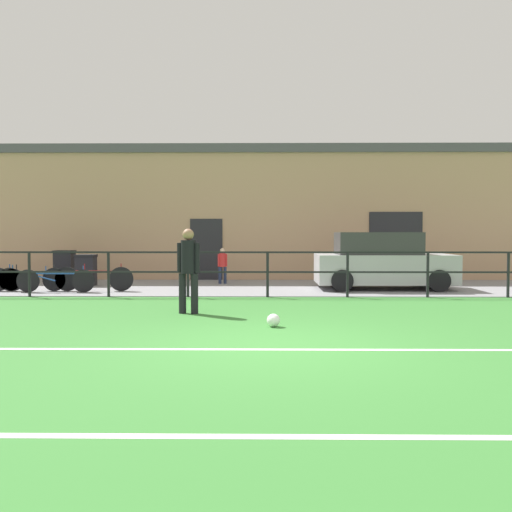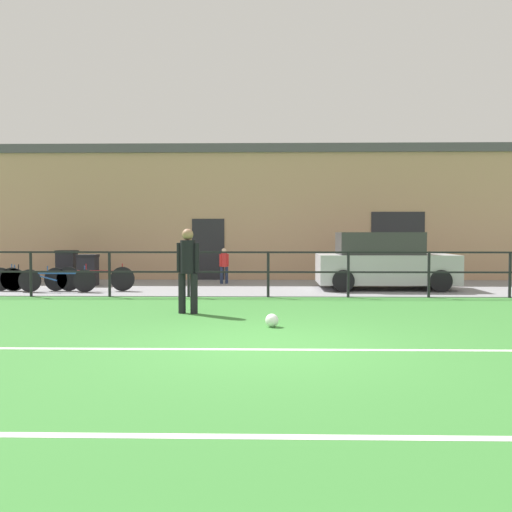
{
  "view_description": "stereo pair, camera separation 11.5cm",
  "coord_description": "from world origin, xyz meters",
  "px_view_note": "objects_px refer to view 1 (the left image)",
  "views": [
    {
      "loc": [
        -0.13,
        -7.75,
        1.59
      ],
      "look_at": [
        -0.27,
        4.37,
        1.1
      ],
      "focal_mm": 38.65,
      "sensor_mm": 36.0,
      "label": 1
    },
    {
      "loc": [
        -0.01,
        -7.75,
        1.59
      ],
      "look_at": [
        -0.27,
        4.37,
        1.1
      ],
      "focal_mm": 38.65,
      "sensor_mm": 36.0,
      "label": 2
    }
  ],
  "objects_px": {
    "player_goalkeeper": "(188,265)",
    "bicycle_parked_2": "(94,279)",
    "soccer_ball_match": "(273,320)",
    "trash_bin_1": "(86,270)",
    "trash_bin_0": "(65,266)",
    "spectator_child": "(222,263)",
    "bicycle_parked_0": "(55,280)",
    "parked_car_red": "(382,262)",
    "bicycle_parked_3": "(26,279)"
  },
  "relations": [
    {
      "from": "bicycle_parked_0",
      "to": "trash_bin_1",
      "type": "bearing_deg",
      "value": 84.28
    },
    {
      "from": "spectator_child",
      "to": "bicycle_parked_3",
      "type": "height_order",
      "value": "spectator_child"
    },
    {
      "from": "spectator_child",
      "to": "bicycle_parked_0",
      "type": "distance_m",
      "value": 5.05
    },
    {
      "from": "spectator_child",
      "to": "bicycle_parked_2",
      "type": "xyz_separation_m",
      "value": [
        -3.35,
        -2.33,
        -0.29
      ]
    },
    {
      "from": "soccer_ball_match",
      "to": "parked_car_red",
      "type": "bearing_deg",
      "value": 63.03
    },
    {
      "from": "player_goalkeeper",
      "to": "bicycle_parked_2",
      "type": "height_order",
      "value": "player_goalkeeper"
    },
    {
      "from": "bicycle_parked_0",
      "to": "player_goalkeeper",
      "type": "bearing_deg",
      "value": -42.5
    },
    {
      "from": "bicycle_parked_2",
      "to": "trash_bin_1",
      "type": "height_order",
      "value": "trash_bin_1"
    },
    {
      "from": "bicycle_parked_2",
      "to": "trash_bin_1",
      "type": "xyz_separation_m",
      "value": [
        -0.74,
        1.63,
        0.13
      ]
    },
    {
      "from": "soccer_ball_match",
      "to": "spectator_child",
      "type": "height_order",
      "value": "spectator_child"
    },
    {
      "from": "bicycle_parked_3",
      "to": "bicycle_parked_0",
      "type": "bearing_deg",
      "value": -19.01
    },
    {
      "from": "spectator_child",
      "to": "trash_bin_1",
      "type": "distance_m",
      "value": 4.15
    },
    {
      "from": "bicycle_parked_0",
      "to": "bicycle_parked_3",
      "type": "height_order",
      "value": "bicycle_parked_3"
    },
    {
      "from": "soccer_ball_match",
      "to": "trash_bin_0",
      "type": "xyz_separation_m",
      "value": [
        -6.58,
        8.32,
        0.43
      ]
    },
    {
      "from": "parked_car_red",
      "to": "spectator_child",
      "type": "bearing_deg",
      "value": 161.0
    },
    {
      "from": "bicycle_parked_2",
      "to": "soccer_ball_match",
      "type": "bearing_deg",
      "value": -49.49
    },
    {
      "from": "player_goalkeeper",
      "to": "soccer_ball_match",
      "type": "bearing_deg",
      "value": -32.75
    },
    {
      "from": "parked_car_red",
      "to": "bicycle_parked_0",
      "type": "height_order",
      "value": "parked_car_red"
    },
    {
      "from": "player_goalkeeper",
      "to": "bicycle_parked_0",
      "type": "distance_m",
      "value": 5.56
    },
    {
      "from": "player_goalkeeper",
      "to": "soccer_ball_match",
      "type": "relative_size",
      "value": 7.47
    },
    {
      "from": "bicycle_parked_2",
      "to": "bicycle_parked_3",
      "type": "bearing_deg",
      "value": 180.0
    },
    {
      "from": "soccer_ball_match",
      "to": "trash_bin_1",
      "type": "xyz_separation_m",
      "value": [
        -5.54,
        7.25,
        0.38
      ]
    },
    {
      "from": "trash_bin_1",
      "to": "bicycle_parked_0",
      "type": "bearing_deg",
      "value": -95.72
    },
    {
      "from": "bicycle_parked_2",
      "to": "trash_bin_1",
      "type": "relative_size",
      "value": 2.29
    },
    {
      "from": "trash_bin_0",
      "to": "spectator_child",
      "type": "bearing_deg",
      "value": -4.15
    },
    {
      "from": "trash_bin_0",
      "to": "bicycle_parked_0",
      "type": "bearing_deg",
      "value": -74.41
    },
    {
      "from": "bicycle_parked_3",
      "to": "trash_bin_1",
      "type": "relative_size",
      "value": 2.31
    },
    {
      "from": "player_goalkeeper",
      "to": "trash_bin_1",
      "type": "relative_size",
      "value": 1.8
    },
    {
      "from": "bicycle_parked_2",
      "to": "trash_bin_0",
      "type": "relative_size",
      "value": 2.08
    },
    {
      "from": "bicycle_parked_3",
      "to": "trash_bin_1",
      "type": "bearing_deg",
      "value": 55.5
    },
    {
      "from": "trash_bin_0",
      "to": "trash_bin_1",
      "type": "height_order",
      "value": "trash_bin_0"
    },
    {
      "from": "soccer_ball_match",
      "to": "bicycle_parked_2",
      "type": "relative_size",
      "value": 0.11
    },
    {
      "from": "bicycle_parked_0",
      "to": "trash_bin_1",
      "type": "relative_size",
      "value": 2.24
    },
    {
      "from": "bicycle_parked_2",
      "to": "bicycle_parked_0",
      "type": "bearing_deg",
      "value": -161.2
    },
    {
      "from": "bicycle_parked_3",
      "to": "spectator_child",
      "type": "bearing_deg",
      "value": 24.07
    },
    {
      "from": "soccer_ball_match",
      "to": "bicycle_parked_2",
      "type": "height_order",
      "value": "bicycle_parked_2"
    },
    {
      "from": "trash_bin_1",
      "to": "soccer_ball_match",
      "type": "bearing_deg",
      "value": -52.6
    },
    {
      "from": "soccer_ball_match",
      "to": "player_goalkeeper",
      "type": "bearing_deg",
      "value": 136.75
    },
    {
      "from": "parked_car_red",
      "to": "bicycle_parked_0",
      "type": "xyz_separation_m",
      "value": [
        -8.96,
        -1.04,
        -0.44
      ]
    },
    {
      "from": "bicycle_parked_2",
      "to": "trash_bin_0",
      "type": "height_order",
      "value": "trash_bin_0"
    },
    {
      "from": "trash_bin_0",
      "to": "parked_car_red",
      "type": "bearing_deg",
      "value": -11.43
    },
    {
      "from": "player_goalkeeper",
      "to": "bicycle_parked_2",
      "type": "xyz_separation_m",
      "value": [
        -3.14,
        4.05,
        -0.59
      ]
    },
    {
      "from": "spectator_child",
      "to": "trash_bin_0",
      "type": "height_order",
      "value": "spectator_child"
    },
    {
      "from": "soccer_ball_match",
      "to": "trash_bin_0",
      "type": "bearing_deg",
      "value": 128.34
    },
    {
      "from": "bicycle_parked_2",
      "to": "player_goalkeeper",
      "type": "bearing_deg",
      "value": -52.26
    },
    {
      "from": "bicycle_parked_0",
      "to": "bicycle_parked_2",
      "type": "xyz_separation_m",
      "value": [
        0.94,
        0.32,
        0.02
      ]
    },
    {
      "from": "bicycle_parked_2",
      "to": "bicycle_parked_3",
      "type": "height_order",
      "value": "bicycle_parked_2"
    },
    {
      "from": "parked_car_red",
      "to": "trash_bin_1",
      "type": "xyz_separation_m",
      "value": [
        -8.76,
        0.91,
        -0.28
      ]
    },
    {
      "from": "trash_bin_0",
      "to": "trash_bin_1",
      "type": "distance_m",
      "value": 1.49
    },
    {
      "from": "bicycle_parked_2",
      "to": "bicycle_parked_3",
      "type": "relative_size",
      "value": 0.99
    }
  ]
}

